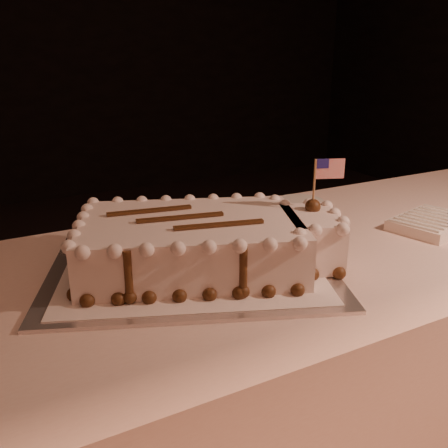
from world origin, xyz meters
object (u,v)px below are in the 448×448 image
sheet_cake (206,242)px  napkin_stack (430,223)px  banquet_table (273,383)px  cake_board (192,269)px  side_plate (300,202)px

sheet_cake → napkin_stack: sheet_cake is taller
banquet_table → cake_board: 0.44m
cake_board → banquet_table: bearing=21.2°
banquet_table → napkin_stack: 0.60m
cake_board → napkin_stack: 0.68m
sheet_cake → side_plate: bearing=32.4°
napkin_stack → side_plate: (-0.17, 0.35, -0.01)m
sheet_cake → side_plate: (0.48, 0.31, -0.06)m
sheet_cake → cake_board: bearing=158.3°
cake_board → side_plate: (0.51, 0.29, 0.00)m
cake_board → napkin_stack: napkin_stack is taller
cake_board → side_plate: side_plate is taller
banquet_table → side_plate: side_plate is taller
cake_board → side_plate: 0.59m
sheet_cake → side_plate: 0.57m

